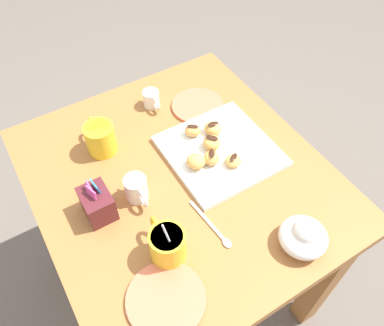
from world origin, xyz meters
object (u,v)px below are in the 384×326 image
coffee_mug_yellow_left (167,244)px  coffee_mug_yellow_right (100,137)px  cream_pitcher_white (136,188)px  chocolate_sauce_pitcher (151,98)px  beignet_0 (193,131)px  saucer_coral_right (166,299)px  saucer_coral_left (198,106)px  beignet_4 (212,158)px  beignet_3 (213,129)px  sugar_caddy (97,203)px  beignet_1 (233,161)px  pastry_plate_square (220,151)px  beignet_2 (196,161)px  beignet_5 (212,143)px  ice_cream_bowl (304,236)px  dining_table (181,203)px

coffee_mug_yellow_left → coffee_mug_yellow_right: bearing=0.0°
cream_pitcher_white → chocolate_sauce_pitcher: cream_pitcher_white is taller
beignet_0 → chocolate_sauce_pitcher: bearing=10.8°
cream_pitcher_white → saucer_coral_right: (-0.28, 0.07, -0.03)m
saucer_coral_left → beignet_4: (-0.23, 0.10, 0.03)m
beignet_3 → saucer_coral_left: bearing=-12.7°
saucer_coral_right → beignet_4: bearing=-47.7°
cream_pitcher_white → sugar_caddy: sugar_caddy is taller
coffee_mug_yellow_right → beignet_1: (-0.26, -0.29, -0.02)m
beignet_0 → beignet_3: same height
beignet_3 → chocolate_sauce_pitcher: bearing=23.1°
saucer_coral_right → saucer_coral_left: bearing=-38.3°
coffee_mug_yellow_left → pastry_plate_square: bearing=-54.8°
coffee_mug_yellow_left → beignet_2: (0.19, -0.19, -0.02)m
sugar_caddy → beignet_4: size_ratio=2.33×
pastry_plate_square → beignet_5: (0.02, 0.02, 0.03)m
beignet_3 → coffee_mug_yellow_right: bearing=67.4°
sugar_caddy → ice_cream_bowl: size_ratio=0.90×
chocolate_sauce_pitcher → beignet_3: (-0.22, -0.09, 0.00)m
chocolate_sauce_pitcher → beignet_4: (-0.31, -0.03, 0.00)m
pastry_plate_square → beignet_4: beignet_4 is taller
beignet_1 → beignet_5: (0.08, 0.02, 0.01)m
coffee_mug_yellow_right → saucer_coral_right: coffee_mug_yellow_right is taller
sugar_caddy → saucer_coral_left: size_ratio=0.63×
coffee_mug_yellow_left → sugar_caddy: bearing=25.4°
beignet_3 → pastry_plate_square: bearing=165.2°
cream_pitcher_white → sugar_caddy: 0.11m
beignet_3 → beignet_5: 0.06m
saucer_coral_left → saucer_coral_right: bearing=141.7°
coffee_mug_yellow_right → cream_pitcher_white: size_ratio=1.19×
beignet_3 → sugar_caddy: bearing=100.3°
dining_table → beignet_4: beignet_4 is taller
dining_table → coffee_mug_yellow_left: size_ratio=5.94×
beignet_1 → beignet_4: beignet_4 is taller
beignet_1 → beignet_4: bearing=52.7°
pastry_plate_square → saucer_coral_left: bearing=-13.4°
chocolate_sauce_pitcher → dining_table: bearing=167.3°
coffee_mug_yellow_left → beignet_3: bearing=-48.5°
beignet_4 → beignet_2: bearing=74.5°
beignet_0 → pastry_plate_square: bearing=-157.4°
saucer_coral_left → beignet_1: beignet_1 is taller
cream_pitcher_white → dining_table: bearing=-87.0°
cream_pitcher_white → beignet_0: size_ratio=2.18×
saucer_coral_right → beignet_1: bearing=-56.0°
coffee_mug_yellow_left → beignet_0: (0.29, -0.25, -0.02)m
beignet_4 → beignet_5: size_ratio=0.86×
coffee_mug_yellow_right → chocolate_sauce_pitcher: size_ratio=1.36×
cream_pitcher_white → beignet_5: (0.03, -0.26, -0.00)m
beignet_0 → beignet_4: bearing=174.8°
sugar_caddy → beignet_3: bearing=-79.7°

